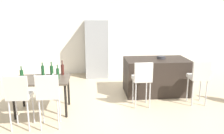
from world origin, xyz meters
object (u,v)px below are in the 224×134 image
bar_chair_left (142,77)px  dining_chair_near (19,94)px  bar_chair_middle (199,76)px  fruit_bowl (161,57)px  wine_bottle_inner (52,70)px  wine_bottle_left (58,73)px  wine_bottle_end (62,69)px  dining_chair_far (48,93)px  wine_glass_right (34,70)px  wine_glass_corner (53,75)px  wine_glass_near (46,76)px  dining_table (42,83)px  wine_bottle_far (22,75)px  wine_bottle_middle (43,70)px  refrigerator (97,49)px  kitchen_island (156,76)px

bar_chair_left → dining_chair_near: 2.56m
bar_chair_middle → fruit_bowl: 1.12m
wine_bottle_inner → fruit_bowl: 2.78m
dining_chair_near → wine_bottle_left: (0.60, 0.71, 0.16)m
bar_chair_middle → wine_bottle_end: 3.10m
dining_chair_far → wine_glass_right: size_ratio=6.03×
wine_glass_corner → wine_glass_near: bearing=-148.3°
dining_table → wine_bottle_far: 0.44m
bar_chair_middle → dining_table: size_ratio=0.92×
wine_bottle_middle → wine_bottle_far: (-0.37, -0.29, -0.01)m
wine_bottle_middle → wine_bottle_inner: bearing=2.2°
bar_chair_left → wine_bottle_far: bar_chair_left is taller
wine_bottle_inner → bar_chair_left: bearing=-5.3°
bar_chair_middle → wine_glass_near: (-3.35, -0.32, 0.17)m
bar_chair_middle → dining_chair_near: size_ratio=1.00×
fruit_bowl → wine_bottle_end: bearing=-165.1°
dining_table → wine_bottle_left: wine_bottle_left is taller
wine_bottle_end → refrigerator: refrigerator is taller
dining_chair_far → refrigerator: (0.97, 3.43, 0.22)m
bar_chair_middle → dining_chair_near: 3.83m
wine_bottle_end → wine_bottle_middle: wine_bottle_end is taller
dining_chair_near → fruit_bowl: size_ratio=4.85×
kitchen_island → dining_table: 2.89m
dining_chair_near → fruit_bowl: 3.56m
wine_bottle_middle → fruit_bowl: size_ratio=1.38×
wine_bottle_far → wine_glass_corner: (0.65, -0.12, 0.01)m
dining_chair_far → wine_bottle_end: bearing=82.3°
wine_glass_right → fruit_bowl: 3.14m
wine_glass_right → wine_bottle_end: bearing=5.3°
bar_chair_left → wine_bottle_far: size_ratio=3.58×
dining_chair_near → wine_bottle_end: size_ratio=3.22×
dining_chair_near → wine_bottle_far: (-0.13, 0.71, 0.15)m
wine_bottle_end → kitchen_island: bearing=14.9°
kitchen_island → wine_glass_near: kitchen_island is taller
bar_chair_left → wine_glass_right: bar_chair_left is taller
wine_bottle_left → wine_bottle_inner: size_ratio=1.00×
dining_table → refrigerator: 2.96m
wine_bottle_inner → wine_glass_near: (-0.04, -0.50, 0.01)m
wine_glass_corner → bar_chair_left: bearing=7.0°
dining_chair_near → wine_glass_corner: bearing=48.0°
dining_chair_far → wine_bottle_far: 0.97m
dining_chair_far → wine_bottle_far: (-0.65, 0.71, 0.15)m
wine_bottle_inner → refrigerator: size_ratio=0.17×
wine_bottle_inner → wine_glass_corner: wine_bottle_inner is taller
wine_bottle_middle → wine_glass_near: size_ratio=1.72×
bar_chair_left → wine_glass_near: bar_chair_left is taller
wine_bottle_middle → fruit_bowl: wine_bottle_middle is taller
bar_chair_middle → wine_glass_corner: bar_chair_middle is taller
dining_chair_far → wine_glass_right: dining_chair_far is taller
dining_chair_far → wine_bottle_middle: dining_chair_far is taller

